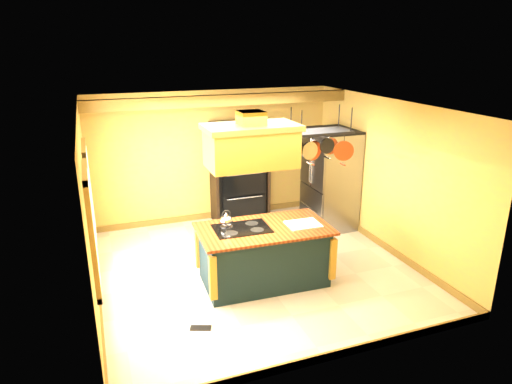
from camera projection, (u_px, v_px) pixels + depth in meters
floor at (255, 268)px, 7.65m from camera, size 5.00×5.00×0.00m
ceiling at (255, 106)px, 6.80m from camera, size 5.00×5.00×0.00m
wall_back at (214, 156)px, 9.45m from camera, size 5.00×0.02×2.70m
wall_front at (334, 259)px, 5.00m from camera, size 5.00×0.02×2.70m
wall_left at (88, 211)px, 6.40m from camera, size 0.02×5.00×2.70m
wall_right at (388, 176)px, 8.04m from camera, size 0.02×5.00×2.70m
ceiling_beam at (223, 100)px, 8.35m from camera, size 5.00×0.15×0.20m
window_near at (92, 229)px, 5.69m from camera, size 0.06×1.06×1.56m
window_far at (90, 195)px, 6.93m from camera, size 0.06×1.06×1.56m
kitchen_island at (264, 254)px, 7.10m from camera, size 2.05×1.19×1.11m
range_hood at (251, 144)px, 6.47m from camera, size 1.34×0.76×0.80m
pot_rack at (321, 140)px, 6.85m from camera, size 0.99×0.45×0.82m
refrigerator at (330, 181)px, 9.14m from camera, size 0.85×1.00×1.96m
hutch at (240, 181)px, 9.57m from camera, size 1.18×0.54×2.08m
floor_register at (201, 328)px, 6.05m from camera, size 0.30×0.21×0.01m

